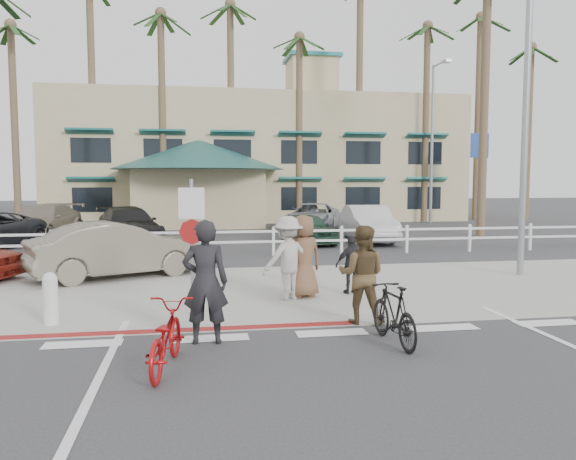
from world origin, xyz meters
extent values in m
plane|color=#333335|center=(0.00, 0.00, 0.00)|extent=(140.00, 140.00, 0.00)
cube|color=#333335|center=(0.00, -2.00, 0.00)|extent=(12.00, 16.00, 0.01)
cube|color=gray|center=(0.00, 4.50, 0.01)|extent=(22.00, 7.00, 0.01)
cube|color=#333335|center=(0.00, 8.50, 0.00)|extent=(40.00, 5.00, 0.01)
cube|color=#333335|center=(0.00, 18.00, 0.00)|extent=(50.00, 16.00, 0.01)
cube|color=maroon|center=(-3.00, 1.20, 0.01)|extent=(7.00, 0.25, 0.02)
imported|color=#9F0D0F|center=(-2.66, -0.81, 0.46)|extent=(0.89, 1.82, 0.92)
imported|color=black|center=(-2.09, 0.38, 0.98)|extent=(0.76, 0.54, 1.97)
imported|color=black|center=(0.81, -0.16, 0.48)|extent=(0.58, 1.64, 0.97)
imported|color=brown|center=(0.70, 1.20, 0.89)|extent=(1.05, 0.95, 1.78)
imported|color=#ABA8A1|center=(-0.28, 3.41, 0.91)|extent=(1.34, 1.08, 1.81)
imported|color=#232327|center=(1.26, 3.77, 0.67)|extent=(0.82, 0.41, 1.34)
imported|color=brown|center=(0.09, 3.57, 0.92)|extent=(1.04, 0.85, 1.83)
imported|color=#6E6658|center=(-4.27, 6.93, 0.74)|extent=(4.76, 3.33, 1.49)
imported|color=black|center=(-4.95, 15.35, 0.74)|extent=(3.55, 5.48, 1.48)
imported|color=#203E2E|center=(2.28, 14.00, 0.63)|extent=(2.20, 3.92, 1.26)
imported|color=silver|center=(4.96, 14.30, 0.77)|extent=(1.95, 4.77, 1.54)
imported|color=gray|center=(-8.86, 17.61, 0.77)|extent=(3.02, 5.61, 1.55)
imported|color=#93989F|center=(3.67, 19.43, 0.72)|extent=(3.98, 5.70, 1.44)
camera|label=1|loc=(-2.24, -8.40, 2.56)|focal=35.00mm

